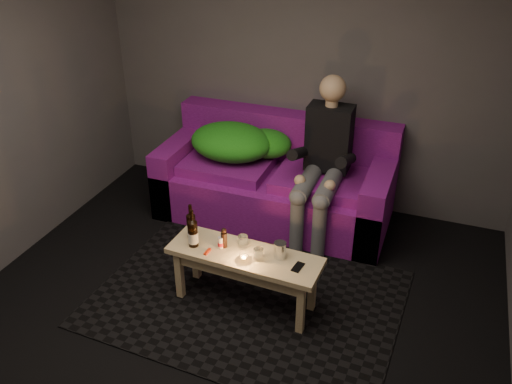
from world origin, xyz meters
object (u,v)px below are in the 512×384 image
person (323,159)px  coffee_table (245,262)px  steel_cup (280,250)px  sofa (276,182)px  beer_bottle_b (193,233)px  beer_bottle_a (191,225)px

person → coffee_table: bearing=-103.3°
coffee_table → steel_cup: size_ratio=9.43×
sofa → beer_bottle_b: sofa is taller
person → beer_bottle_b: bearing=-119.0°
coffee_table → sofa: bearing=98.6°
beer_bottle_a → steel_cup: bearing=-0.7°
coffee_table → beer_bottle_a: (-0.46, 0.06, 0.19)m
sofa → coffee_table: (0.20, -1.35, 0.05)m
sofa → beer_bottle_a: 1.34m
coffee_table → steel_cup: bearing=10.6°
coffee_table → beer_bottle_b: bearing=-174.2°
coffee_table → beer_bottle_b: beer_bottle_b is taller
person → coffee_table: size_ratio=1.24×
sofa → beer_bottle_a: (-0.25, -1.29, 0.24)m
person → coffee_table: person is taller
beer_bottle_a → beer_bottle_b: bearing=-57.4°
beer_bottle_b → person: bearing=61.0°
beer_bottle_b → steel_cup: bearing=7.7°
beer_bottle_a → beer_bottle_b: (0.06, -0.10, 0.01)m
coffee_table → beer_bottle_a: 0.50m
beer_bottle_a → steel_cup: beer_bottle_a is taller
person → coffee_table: (-0.28, -1.17, -0.36)m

